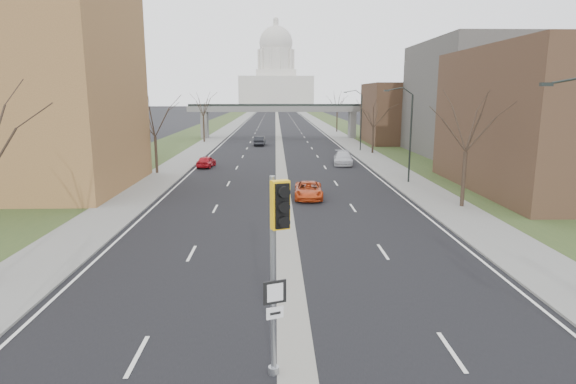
{
  "coord_description": "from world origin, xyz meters",
  "views": [
    {
      "loc": [
        -0.61,
        -11.94,
        8.09
      ],
      "look_at": [
        -0.02,
        10.59,
        3.54
      ],
      "focal_mm": 30.0,
      "sensor_mm": 36.0,
      "label": 1
    }
  ],
  "objects_px": {
    "signal_pole_median": "(277,243)",
    "car_left_near": "(206,161)",
    "car_left_far": "(260,141)",
    "car_right_near": "(308,190)",
    "car_right_mid": "(343,158)"
  },
  "relations": [
    {
      "from": "signal_pole_median",
      "to": "car_left_near",
      "type": "relative_size",
      "value": 1.52
    },
    {
      "from": "car_left_far",
      "to": "car_right_near",
      "type": "height_order",
      "value": "car_left_far"
    },
    {
      "from": "car_left_far",
      "to": "car_right_mid",
      "type": "relative_size",
      "value": 0.87
    },
    {
      "from": "signal_pole_median",
      "to": "car_right_near",
      "type": "bearing_deg",
      "value": 63.39
    },
    {
      "from": "signal_pole_median",
      "to": "car_right_mid",
      "type": "xyz_separation_m",
      "value": [
        7.94,
        43.73,
        -3.37
      ]
    },
    {
      "from": "signal_pole_median",
      "to": "car_right_near",
      "type": "distance_m",
      "value": 25.3
    },
    {
      "from": "car_left_near",
      "to": "car_right_mid",
      "type": "relative_size",
      "value": 0.74
    },
    {
      "from": "car_left_far",
      "to": "car_right_mid",
      "type": "bearing_deg",
      "value": 118.37
    },
    {
      "from": "car_left_near",
      "to": "car_right_near",
      "type": "height_order",
      "value": "car_left_near"
    },
    {
      "from": "signal_pole_median",
      "to": "car_left_far",
      "type": "height_order",
      "value": "signal_pole_median"
    },
    {
      "from": "car_right_mid",
      "to": "signal_pole_median",
      "type": "bearing_deg",
      "value": -93.67
    },
    {
      "from": "car_left_near",
      "to": "car_left_far",
      "type": "distance_m",
      "value": 24.58
    },
    {
      "from": "car_left_near",
      "to": "car_left_far",
      "type": "bearing_deg",
      "value": -95.79
    },
    {
      "from": "car_left_far",
      "to": "signal_pole_median",
      "type": "bearing_deg",
      "value": 95.28
    },
    {
      "from": "signal_pole_median",
      "to": "car_right_near",
      "type": "relative_size",
      "value": 1.26
    }
  ]
}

